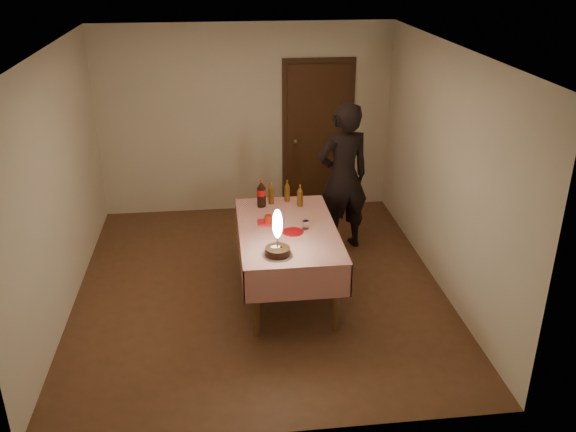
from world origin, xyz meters
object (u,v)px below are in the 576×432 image
object	(u,v)px
amber_bottle_mid	(287,192)
dining_table	(287,237)
red_plate	(293,232)
cola_bottle	(261,194)
red_cup	(268,220)
birthday_cake	(278,242)
photographer	(343,177)
clear_cup	(306,225)
amber_bottle_left	(271,194)
amber_bottle_right	(300,196)

from	to	relation	value
amber_bottle_mid	dining_table	bearing A→B (deg)	-96.46
red_plate	cola_bottle	distance (m)	0.78
red_cup	amber_bottle_mid	size ratio (longest dim) A/B	0.39
birthday_cake	photographer	xyz separation A→B (m)	(0.96, 1.64, 0.00)
photographer	red_plate	bearing A→B (deg)	-123.00
clear_cup	red_plate	bearing A→B (deg)	-153.87
amber_bottle_left	cola_bottle	bearing A→B (deg)	-147.06
cola_bottle	amber_bottle_right	xyz separation A→B (m)	(0.43, -0.04, -0.03)
amber_bottle_right	amber_bottle_mid	world-z (taller)	same
red_plate	amber_bottle_left	bearing A→B (deg)	101.12
cola_bottle	red_plate	bearing A→B (deg)	-69.30
clear_cup	dining_table	bearing A→B (deg)	169.31
dining_table	red_cup	xyz separation A→B (m)	(-0.19, 0.12, 0.15)
clear_cup	cola_bottle	size ratio (longest dim) A/B	0.28
amber_bottle_left	amber_bottle_mid	size ratio (longest dim) A/B	1.00
amber_bottle_left	photographer	size ratio (longest dim) A/B	0.14
red_cup	amber_bottle_right	size ratio (longest dim) A/B	0.39
red_cup	photographer	bearing A→B (deg)	43.29
red_plate	amber_bottle_right	world-z (taller)	amber_bottle_right
amber_bottle_left	dining_table	bearing A→B (deg)	-81.09
birthday_cake	amber_bottle_left	xyz separation A→B (m)	(0.06, 1.27, -0.02)
amber_bottle_left	photographer	bearing A→B (deg)	22.09
birthday_cake	amber_bottle_right	bearing A→B (deg)	72.18
cola_bottle	dining_table	bearing A→B (deg)	-70.01
birthday_cake	red_plate	xyz separation A→B (m)	(0.21, 0.49, -0.13)
clear_cup	amber_bottle_left	distance (m)	0.78
birthday_cake	amber_bottle_left	size ratio (longest dim) A/B	1.86
red_cup	amber_bottle_left	distance (m)	0.57
red_plate	red_cup	size ratio (longest dim) A/B	2.20
red_cup	amber_bottle_left	size ratio (longest dim) A/B	0.39
birthday_cake	photographer	world-z (taller)	photographer
red_plate	amber_bottle_mid	bearing A→B (deg)	87.60
dining_table	amber_bottle_left	size ratio (longest dim) A/B	6.75
amber_bottle_right	photographer	distance (m)	0.76
dining_table	amber_bottle_mid	bearing A→B (deg)	83.54
birthday_cake	amber_bottle_mid	world-z (taller)	birthday_cake
amber_bottle_left	clear_cup	bearing A→B (deg)	-67.80
birthday_cake	amber_bottle_mid	size ratio (longest dim) A/B	1.86
red_plate	red_cup	world-z (taller)	red_cup
clear_cup	amber_bottle_mid	xyz separation A→B (m)	(-0.10, 0.76, 0.07)
amber_bottle_mid	photographer	distance (m)	0.79
clear_cup	cola_bottle	distance (m)	0.77
red_cup	clear_cup	xyz separation A→B (m)	(0.38, -0.16, -0.01)
red_cup	amber_bottle_mid	distance (m)	0.67
red_plate	amber_bottle_mid	size ratio (longest dim) A/B	0.86
clear_cup	amber_bottle_left	size ratio (longest dim) A/B	0.35
red_plate	red_cup	bearing A→B (deg)	136.51
amber_bottle_mid	photographer	xyz separation A→B (m)	(0.72, 0.32, 0.02)
red_plate	photographer	world-z (taller)	photographer
cola_bottle	photographer	xyz separation A→B (m)	(1.02, 0.44, -0.01)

